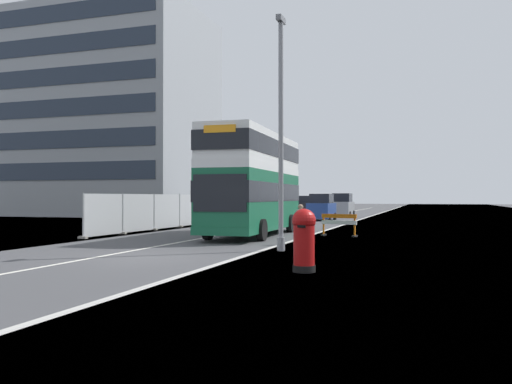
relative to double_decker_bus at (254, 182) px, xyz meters
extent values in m
cube|color=#424244|center=(-0.15, -10.64, -2.82)|extent=(140.00, 280.00, 0.10)
cube|color=#B2AFA8|center=(2.71, -10.64, -2.77)|extent=(0.24, 196.00, 0.01)
cube|color=silver|center=(-1.79, -10.64, -2.77)|extent=(0.16, 168.00, 0.01)
cube|color=#145638|center=(0.00, 0.01, -0.98)|extent=(3.04, 10.62, 2.88)
cube|color=silver|center=(0.00, 0.01, 0.66)|extent=(3.04, 10.62, 0.40)
cube|color=silver|center=(0.00, 0.01, 1.65)|extent=(3.01, 10.52, 1.58)
cube|color=black|center=(0.00, 0.01, -0.55)|extent=(3.07, 10.73, 0.92)
cube|color=black|center=(0.00, 0.01, 1.65)|extent=(3.05, 10.67, 0.87)
cube|color=black|center=(0.23, -5.27, -0.62)|extent=(2.37, 0.16, 1.58)
cube|color=orange|center=(0.23, -5.27, 2.08)|extent=(1.42, 0.12, 0.32)
cube|color=#145638|center=(0.00, 0.01, -2.24)|extent=(3.07, 10.73, 0.36)
cylinder|color=black|center=(-1.14, -3.31, -2.27)|extent=(0.34, 1.01, 1.00)
cylinder|color=black|center=(1.43, -3.19, -2.27)|extent=(0.34, 1.01, 1.00)
cylinder|color=black|center=(-1.41, 2.84, -2.27)|extent=(0.34, 1.01, 1.00)
cylinder|color=black|center=(1.16, 2.95, -2.27)|extent=(0.34, 1.01, 1.00)
cylinder|color=gray|center=(3.42, -7.11, 1.44)|extent=(0.18, 0.18, 8.41)
cube|color=slate|center=(3.42, -7.11, 5.76)|extent=(0.20, 0.70, 0.20)
cylinder|color=gray|center=(3.42, -7.11, -2.52)|extent=(0.29, 0.29, 0.50)
cylinder|color=black|center=(5.48, -12.24, -2.68)|extent=(0.61, 0.61, 0.18)
cylinder|color=#AD0F0F|center=(5.48, -12.24, -2.00)|extent=(0.56, 0.56, 1.18)
sphere|color=#AD0F0F|center=(5.48, -12.24, -1.41)|extent=(0.63, 0.63, 0.63)
cube|color=black|center=(5.48, -12.53, -1.55)|extent=(0.22, 0.03, 0.07)
cube|color=orange|center=(4.23, 0.87, -1.75)|extent=(1.85, 0.57, 0.20)
cube|color=white|center=(4.23, 0.87, -2.07)|extent=(1.85, 0.57, 0.20)
cube|color=orange|center=(3.40, 1.09, -2.26)|extent=(0.09, 0.09, 1.02)
cube|color=black|center=(3.40, 1.09, -2.73)|extent=(0.25, 0.46, 0.08)
cube|color=orange|center=(5.05, 0.65, -2.26)|extent=(0.09, 0.09, 1.02)
cube|color=black|center=(5.05, 0.65, -2.73)|extent=(0.25, 0.46, 0.08)
cube|color=#A8AAAD|center=(-7.04, -2.86, -1.67)|extent=(0.04, 3.26, 2.09)
cube|color=#A8AAAD|center=(-7.04, 0.54, -1.67)|extent=(0.04, 3.26, 2.09)
cube|color=#A8AAAD|center=(-7.04, 3.94, -1.67)|extent=(0.04, 3.26, 2.09)
cube|color=#A8AAAD|center=(-7.04, 7.34, -1.67)|extent=(0.04, 3.26, 2.09)
cylinder|color=#939699|center=(-7.04, -4.56, -1.67)|extent=(0.06, 0.06, 2.19)
cube|color=gray|center=(-7.04, -4.56, -2.71)|extent=(0.44, 0.20, 0.12)
cylinder|color=#939699|center=(-7.04, -1.16, -1.67)|extent=(0.06, 0.06, 2.19)
cube|color=gray|center=(-7.04, -1.16, -2.71)|extent=(0.44, 0.20, 0.12)
cylinder|color=#939699|center=(-7.04, 2.24, -1.67)|extent=(0.06, 0.06, 2.19)
cube|color=gray|center=(-7.04, 2.24, -2.71)|extent=(0.44, 0.20, 0.12)
cylinder|color=#939699|center=(-7.04, 5.64, -1.67)|extent=(0.06, 0.06, 2.19)
cube|color=gray|center=(-7.04, 5.64, -2.71)|extent=(0.44, 0.20, 0.12)
cylinder|color=#939699|center=(-7.04, 9.04, -1.67)|extent=(0.06, 0.06, 2.19)
cube|color=gray|center=(-7.04, 9.04, -2.71)|extent=(0.44, 0.20, 0.12)
cube|color=navy|center=(-0.21, 18.74, -1.95)|extent=(1.81, 4.02, 1.28)
cube|color=black|center=(-0.21, 18.74, -0.92)|extent=(1.67, 2.21, 0.78)
cylinder|color=black|center=(0.70, 19.99, -2.47)|extent=(0.20, 0.60, 0.60)
cylinder|color=black|center=(-1.12, 19.99, -2.47)|extent=(0.20, 0.60, 0.60)
cylinder|color=black|center=(0.70, 17.50, -2.47)|extent=(0.20, 0.60, 0.60)
cylinder|color=black|center=(-1.12, 17.50, -2.47)|extent=(0.20, 0.60, 0.60)
cube|color=gray|center=(0.28, 26.67, -1.93)|extent=(1.83, 4.09, 1.32)
cube|color=black|center=(0.28, 26.67, -0.85)|extent=(1.68, 2.25, 0.83)
cylinder|color=black|center=(1.19, 27.94, -2.47)|extent=(0.20, 0.60, 0.60)
cylinder|color=black|center=(-0.64, 27.94, -2.47)|extent=(0.20, 0.60, 0.60)
cylinder|color=black|center=(1.19, 25.40, -2.47)|extent=(0.20, 0.60, 0.60)
cylinder|color=black|center=(-0.64, 25.40, -2.47)|extent=(0.20, 0.60, 0.60)
cube|color=black|center=(-4.88, 33.42, -2.03)|extent=(1.78, 4.11, 1.13)
cube|color=black|center=(-4.88, 33.42, -1.06)|extent=(1.64, 2.26, 0.80)
cylinder|color=black|center=(-3.99, 34.69, -2.47)|extent=(0.20, 0.60, 0.60)
cylinder|color=black|center=(-5.77, 34.69, -2.47)|extent=(0.20, 0.60, 0.60)
cylinder|color=black|center=(-3.99, 32.15, -2.47)|extent=(0.20, 0.60, 0.60)
cylinder|color=black|center=(-5.77, 32.15, -2.47)|extent=(0.20, 0.60, 0.60)
cylinder|color=#4C3D2D|center=(-12.66, 27.25, -1.17)|extent=(0.37, 0.37, 3.19)
cylinder|color=#4C3D2D|center=(-12.13, 27.23, 0.06)|extent=(1.19, 0.19, 1.52)
cylinder|color=#4C3D2D|center=(-12.41, 28.00, 0.91)|extent=(0.68, 1.64, 1.55)
cylinder|color=#4C3D2D|center=(-13.15, 27.74, 0.43)|extent=(1.18, 1.18, 1.38)
cylinder|color=#4C3D2D|center=(-13.21, 27.10, 0.94)|extent=(1.25, 0.47, 1.75)
cylinder|color=#4C3D2D|center=(-12.82, 26.67, 0.75)|extent=(0.49, 1.31, 1.21)
cylinder|color=#4C3D2D|center=(-12.08, 26.67, -0.15)|extent=(1.36, 1.35, 1.18)
cylinder|color=#4C3D2D|center=(-12.46, 35.89, -0.74)|extent=(0.41, 0.41, 4.07)
cylinder|color=#4C3D2D|center=(-11.91, 35.81, 0.79)|extent=(1.23, 0.32, 1.12)
cylinder|color=#4C3D2D|center=(-12.66, 36.56, 0.41)|extent=(0.59, 1.52, 1.84)
cylinder|color=#4C3D2D|center=(-13.00, 35.99, 0.36)|extent=(1.24, 0.41, 1.13)
cylinder|color=#4C3D2D|center=(-12.42, 35.54, 0.31)|extent=(0.23, 0.83, 1.14)
cylinder|color=#2D3342|center=(3.50, -4.37, -2.36)|extent=(0.29, 0.29, 0.82)
cylinder|color=#B2A89E|center=(3.50, -4.37, -1.63)|extent=(0.34, 0.34, 0.64)
sphere|color=#937056|center=(3.50, -4.37, -1.20)|extent=(0.22, 0.22, 0.22)
cube|color=gray|center=(-27.49, 24.45, 8.05)|extent=(26.01, 14.24, 21.64)
cube|color=#232D3D|center=(-27.49, 17.30, 1.71)|extent=(24.45, 0.08, 1.73)
cube|color=#232D3D|center=(-27.49, 17.30, 4.80)|extent=(24.45, 0.08, 1.73)
cube|color=#232D3D|center=(-27.49, 17.30, 7.90)|extent=(24.45, 0.08, 1.73)
cube|color=#232D3D|center=(-27.49, 17.30, 10.99)|extent=(24.45, 0.08, 1.73)
cube|color=#232D3D|center=(-27.49, 17.30, 14.08)|extent=(24.45, 0.08, 1.73)
cube|color=#232D3D|center=(-27.49, 17.30, 17.17)|extent=(24.45, 0.08, 1.73)
camera|label=1|loc=(8.71, -26.11, -0.78)|focal=37.61mm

